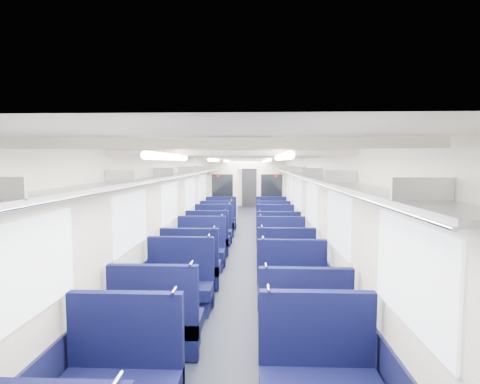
% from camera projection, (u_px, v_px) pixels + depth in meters
% --- Properties ---
extents(floor, '(2.80, 18.00, 0.01)m').
position_uv_depth(floor, '(244.00, 243.00, 10.27)').
color(floor, black).
rests_on(floor, ground).
extents(ceiling, '(2.80, 18.00, 0.01)m').
position_uv_depth(ceiling, '(244.00, 157.00, 10.09)').
color(ceiling, silver).
rests_on(ceiling, wall_left).
extents(wall_left, '(0.02, 18.00, 2.35)m').
position_uv_depth(wall_left, '(193.00, 200.00, 10.23)').
color(wall_left, beige).
rests_on(wall_left, floor).
extents(dado_left, '(0.03, 17.90, 0.70)m').
position_uv_depth(dado_left, '(194.00, 230.00, 10.30)').
color(dado_left, black).
rests_on(dado_left, floor).
extents(wall_right, '(0.02, 18.00, 2.35)m').
position_uv_depth(wall_right, '(296.00, 201.00, 10.12)').
color(wall_right, beige).
rests_on(wall_right, floor).
extents(dado_right, '(0.03, 17.90, 0.70)m').
position_uv_depth(dado_right, '(295.00, 231.00, 10.19)').
color(dado_right, black).
rests_on(dado_right, floor).
extents(wall_far, '(2.80, 0.02, 2.35)m').
position_uv_depth(wall_far, '(249.00, 183.00, 19.14)').
color(wall_far, beige).
rests_on(wall_far, floor).
extents(luggage_rack_left, '(0.36, 17.40, 0.18)m').
position_uv_depth(luggage_rack_left, '(200.00, 171.00, 10.16)').
color(luggage_rack_left, '#B2B5BA').
rests_on(luggage_rack_left, wall_left).
extents(luggage_rack_right, '(0.36, 17.40, 0.18)m').
position_uv_depth(luggage_rack_right, '(289.00, 171.00, 10.07)').
color(luggage_rack_right, '#B2B5BA').
rests_on(luggage_rack_right, wall_right).
extents(windows, '(2.78, 15.60, 0.75)m').
position_uv_depth(windows, '(244.00, 193.00, 9.70)').
color(windows, white).
rests_on(windows, wall_left).
extents(ceiling_fittings, '(2.70, 16.06, 0.11)m').
position_uv_depth(ceiling_fittings, '(244.00, 160.00, 9.83)').
color(ceiling_fittings, beige).
rests_on(ceiling_fittings, ceiling).
extents(end_door, '(0.75, 0.06, 2.00)m').
position_uv_depth(end_door, '(249.00, 186.00, 19.10)').
color(end_door, black).
rests_on(end_door, floor).
extents(bulkhead, '(2.80, 0.10, 2.35)m').
position_uv_depth(bulkhead, '(247.00, 190.00, 13.35)').
color(bulkhead, beige).
rests_on(bulkhead, floor).
extents(seat_2, '(1.00, 0.55, 1.12)m').
position_uv_depth(seat_2, '(121.00, 384.00, 3.14)').
color(seat_2, '#0C103D').
rests_on(seat_2, floor).
extents(seat_3, '(1.00, 0.55, 1.12)m').
position_uv_depth(seat_3, '(319.00, 383.00, 3.16)').
color(seat_3, '#0C103D').
rests_on(seat_3, floor).
extents(seat_4, '(1.00, 0.55, 1.12)m').
position_uv_depth(seat_4, '(157.00, 325.00, 4.28)').
color(seat_4, '#0C103D').
rests_on(seat_4, floor).
extents(seat_5, '(1.00, 0.55, 1.12)m').
position_uv_depth(seat_5, '(303.00, 330.00, 4.16)').
color(seat_5, '#0C103D').
rests_on(seat_5, floor).
extents(seat_6, '(1.00, 0.55, 1.12)m').
position_uv_depth(seat_6, '(179.00, 288.00, 5.55)').
color(seat_6, '#0C103D').
rests_on(seat_6, floor).
extents(seat_7, '(1.00, 0.55, 1.12)m').
position_uv_depth(seat_7, '(293.00, 293.00, 5.35)').
color(seat_7, '#0C103D').
rests_on(seat_7, floor).
extents(seat_8, '(1.00, 0.55, 1.12)m').
position_uv_depth(seat_8, '(191.00, 269.00, 6.57)').
color(seat_8, '#0C103D').
rests_on(seat_8, floor).
extents(seat_9, '(1.00, 0.55, 1.12)m').
position_uv_depth(seat_9, '(285.00, 268.00, 6.61)').
color(seat_9, '#0C103D').
rests_on(seat_9, floor).
extents(seat_10, '(1.00, 0.55, 1.12)m').
position_uv_depth(seat_10, '(201.00, 253.00, 7.75)').
color(seat_10, '#0C103D').
rests_on(seat_10, floor).
extents(seat_11, '(1.00, 0.55, 1.12)m').
position_uv_depth(seat_11, '(281.00, 253.00, 7.69)').
color(seat_11, '#0C103D').
rests_on(seat_11, floor).
extents(seat_12, '(1.00, 0.55, 1.12)m').
position_uv_depth(seat_12, '(208.00, 241.00, 8.91)').
color(seat_12, '#0C103D').
rests_on(seat_12, floor).
extents(seat_13, '(1.00, 0.55, 1.12)m').
position_uv_depth(seat_13, '(278.00, 242.00, 8.74)').
color(seat_13, '#0C103D').
rests_on(seat_13, floor).
extents(seat_14, '(1.00, 0.55, 1.12)m').
position_uv_depth(seat_14, '(213.00, 232.00, 10.00)').
color(seat_14, '#0C103D').
rests_on(seat_14, floor).
extents(seat_15, '(1.00, 0.55, 1.12)m').
position_uv_depth(seat_15, '(275.00, 233.00, 9.94)').
color(seat_15, '#0C103D').
rests_on(seat_15, floor).
extents(seat_16, '(1.00, 0.55, 1.12)m').
position_uv_depth(seat_16, '(217.00, 225.00, 11.17)').
color(seat_16, '#0C103D').
rests_on(seat_16, floor).
extents(seat_17, '(1.00, 0.55, 1.12)m').
position_uv_depth(seat_17, '(273.00, 225.00, 11.13)').
color(seat_17, '#0C103D').
rests_on(seat_17, floor).
extents(seat_18, '(1.00, 0.55, 1.12)m').
position_uv_depth(seat_18, '(221.00, 220.00, 12.23)').
color(seat_18, '#0C103D').
rests_on(seat_18, floor).
extents(seat_19, '(1.00, 0.55, 1.12)m').
position_uv_depth(seat_19, '(271.00, 219.00, 12.30)').
color(seat_19, '#0C103D').
rests_on(seat_19, floor).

